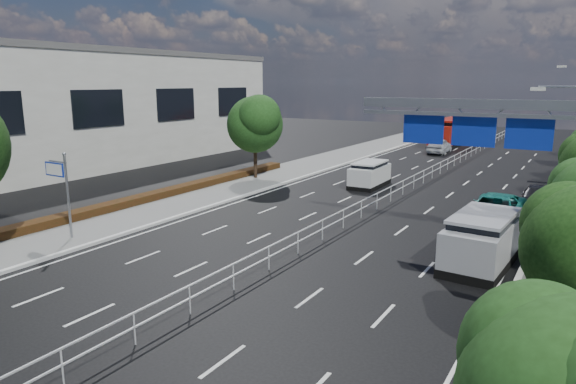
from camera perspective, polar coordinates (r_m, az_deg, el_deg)
The scene contains 17 objects.
ground at distance 20.22m, azimuth -4.66°, elevation -9.98°, with size 160.00×160.00×0.00m, color black.
sidewalk_near at distance 28.18m, azimuth -24.09°, elevation -4.46°, with size 5.00×140.00×0.14m, color slate.
kerb_near at distance 26.22m, azimuth -20.93°, elevation -5.38°, with size 0.25×140.00×0.15m, color silver.
kerb_far at distance 17.04m, azimuth 21.71°, elevation -15.02°, with size 0.25×140.00×0.15m, color silver.
median_fence at distance 39.86m, azimuth 14.54°, elevation 1.52°, with size 0.05×85.00×1.02m.
hedge_near at distance 32.41m, azimuth -18.76°, elevation -1.43°, with size 1.00×36.00×0.44m, color black.
toilet_sign at distance 27.10m, azimuth -23.94°, elevation 1.19°, with size 1.62×0.18×4.34m.
overhead_gantry at distance 25.64m, azimuth 21.54°, elevation 6.84°, with size 10.24×0.38×7.45m.
near_building at distance 52.81m, azimuth -20.17°, elevation 8.58°, with size 12.00×38.00×10.00m, color #BCB8A9.
near_tree_back at distance 40.42m, azimuth -3.66°, elevation 7.87°, with size 4.84×4.51×6.69m.
white_minivan at distance 38.40m, azimuth 9.06°, elevation 1.96°, with size 1.94×4.34×1.87m.
red_bus at distance 65.75m, azimuth 17.65°, elevation 6.42°, with size 2.77×10.95×3.26m.
near_car_silver at distance 58.29m, azimuth 16.45°, elevation 4.97°, with size 1.96×4.88×1.66m, color silver.
near_car_dark at distance 77.14m, azimuth 19.34°, elevation 6.31°, with size 1.44×4.12×1.36m, color black.
silver_minivan at distance 23.17m, azimuth 20.81°, elevation -4.99°, with size 2.57×5.48×2.23m.
parked_car_teal at distance 30.05m, azimuth 22.01°, elevation -1.86°, with size 2.63×5.70×1.58m, color #1B7A72.
parked_car_dark at distance 34.95m, azimuth 25.97°, elevation -0.56°, with size 1.85×4.56×1.32m, color black.
Camera 1 is at (11.03, -15.15, 7.60)m, focal length 32.00 mm.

